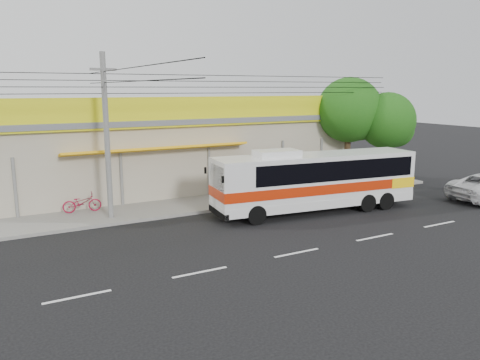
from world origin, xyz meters
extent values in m
plane|color=black|center=(0.00, 0.00, 0.00)|extent=(120.00, 120.00, 0.00)
cube|color=gray|center=(0.00, 6.00, 0.07)|extent=(30.00, 3.20, 0.15)
cube|color=#A59A85|center=(0.00, 11.60, 2.10)|extent=(22.00, 8.00, 4.20)
cube|color=#55575C|center=(0.00, 11.60, 4.35)|extent=(22.60, 8.60, 0.30)
cube|color=yellow|center=(0.00, 7.48, 4.90)|extent=(22.00, 0.24, 1.60)
cube|color=#AC090E|center=(-2.00, 7.45, 4.90)|extent=(9.00, 0.10, 1.20)
cube|color=#1D6F13|center=(6.50, 7.45, 4.90)|extent=(2.40, 0.10, 1.10)
cube|color=navy|center=(9.20, 7.45, 4.90)|extent=(2.20, 0.10, 1.10)
cube|color=#AC090E|center=(-9.00, 7.45, 4.90)|extent=(3.00, 0.10, 1.10)
cube|color=#F8B10D|center=(-2.00, 7.30, 3.00)|extent=(10.00, 1.20, 0.37)
cube|color=silver|center=(4.33, 2.06, 1.66)|extent=(10.69, 3.35, 2.54)
cube|color=#BB2408|center=(4.33, 2.06, 1.36)|extent=(10.73, 3.40, 0.48)
cube|color=yellow|center=(8.86, 1.54, 1.36)|extent=(1.64, 2.39, 0.53)
cube|color=black|center=(4.94, 1.99, 2.23)|extent=(8.95, 3.20, 0.96)
cube|color=black|center=(-0.82, 2.64, 2.06)|extent=(0.36, 1.93, 1.31)
cube|color=silver|center=(2.16, 2.30, 3.09)|extent=(2.23, 1.45, 0.32)
cylinder|color=black|center=(0.57, 1.49, 0.46)|extent=(0.94, 0.38, 0.91)
cylinder|color=black|center=(0.79, 3.45, 0.46)|extent=(0.94, 0.38, 0.91)
cylinder|color=black|center=(7.79, 0.67, 0.46)|extent=(0.94, 0.38, 0.91)
cylinder|color=black|center=(8.01, 2.64, 0.46)|extent=(0.94, 0.38, 0.91)
imported|color=maroon|center=(-6.13, 7.01, 0.63)|extent=(1.88, 0.83, 0.96)
cylinder|color=#626260|center=(-5.11, 5.40, 3.88)|extent=(0.25, 0.25, 7.75)
cube|color=#626260|center=(-5.11, 5.40, 6.98)|extent=(1.16, 0.12, 0.12)
cylinder|color=#332314|center=(10.58, 6.87, 1.74)|extent=(0.39, 0.39, 3.48)
sphere|color=#10440E|center=(10.58, 6.87, 4.79)|extent=(4.14, 4.14, 4.14)
sphere|color=#10440E|center=(11.23, 6.55, 4.14)|extent=(2.61, 2.61, 2.61)
cylinder|color=#332314|center=(12.48, 5.44, 1.50)|extent=(0.34, 0.34, 3.01)
sphere|color=#10440E|center=(12.48, 5.44, 4.13)|extent=(3.57, 3.57, 3.57)
sphere|color=#10440E|center=(13.04, 5.16, 3.57)|extent=(2.26, 2.26, 2.26)
camera|label=1|loc=(-9.95, -16.30, 6.14)|focal=35.00mm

